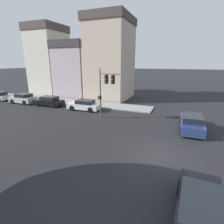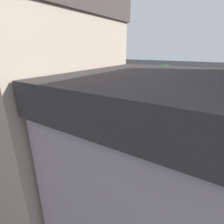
{
  "view_description": "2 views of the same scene",
  "coord_description": "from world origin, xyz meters",
  "px_view_note": "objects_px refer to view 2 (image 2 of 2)",
  "views": [
    {
      "loc": [
        -10.83,
        -0.98,
        6.01
      ],
      "look_at": [
        3.1,
        4.59,
        1.67
      ],
      "focal_mm": 28.0,
      "sensor_mm": 36.0,
      "label": 1
    },
    {
      "loc": [
        23.17,
        18.99,
        10.2
      ],
      "look_at": [
        2.67,
        5.96,
        1.44
      ],
      "focal_mm": 28.0,
      "sensor_mm": 36.0,
      "label": 2
    }
  ],
  "objects_px": {
    "crossing_car_0": "(99,98)",
    "parked_car_0": "(120,140)",
    "crossing_car_1": "(59,113)",
    "traffic_signal": "(102,103)",
    "parked_car_1": "(172,156)",
    "street_tree": "(163,79)"
  },
  "relations": [
    {
      "from": "street_tree",
      "to": "parked_car_0",
      "type": "height_order",
      "value": "street_tree"
    },
    {
      "from": "street_tree",
      "to": "traffic_signal",
      "type": "height_order",
      "value": "street_tree"
    },
    {
      "from": "crossing_car_1",
      "to": "parked_car_1",
      "type": "xyz_separation_m",
      "value": [
        2.49,
        18.33,
        -0.04
      ]
    },
    {
      "from": "street_tree",
      "to": "traffic_signal",
      "type": "bearing_deg",
      "value": -13.91
    },
    {
      "from": "crossing_car_0",
      "to": "parked_car_1",
      "type": "xyz_separation_m",
      "value": [
        13.04,
        18.3,
        0.01
      ]
    },
    {
      "from": "crossing_car_1",
      "to": "parked_car_0",
      "type": "distance_m",
      "value": 12.82
    },
    {
      "from": "street_tree",
      "to": "parked_car_0",
      "type": "xyz_separation_m",
      "value": [
        16.52,
        0.65,
        -4.45
      ]
    },
    {
      "from": "street_tree",
      "to": "parked_car_0",
      "type": "bearing_deg",
      "value": 2.24
    },
    {
      "from": "crossing_car_1",
      "to": "parked_car_0",
      "type": "relative_size",
      "value": 1.11
    },
    {
      "from": "crossing_car_1",
      "to": "parked_car_1",
      "type": "distance_m",
      "value": 18.5
    },
    {
      "from": "parked_car_0",
      "to": "crossing_car_0",
      "type": "bearing_deg",
      "value": 131.96
    },
    {
      "from": "parked_car_0",
      "to": "parked_car_1",
      "type": "xyz_separation_m",
      "value": [
        0.03,
        5.75,
        0.02
      ]
    },
    {
      "from": "crossing_car_0",
      "to": "parked_car_0",
      "type": "xyz_separation_m",
      "value": [
        13.0,
        12.55,
        -0.01
      ]
    },
    {
      "from": "crossing_car_0",
      "to": "traffic_signal",
      "type": "bearing_deg",
      "value": 41.84
    },
    {
      "from": "crossing_car_1",
      "to": "street_tree",
      "type": "bearing_deg",
      "value": 138.37
    },
    {
      "from": "traffic_signal",
      "to": "parked_car_1",
      "type": "relative_size",
      "value": 1.25
    },
    {
      "from": "crossing_car_1",
      "to": "parked_car_0",
      "type": "height_order",
      "value": "crossing_car_1"
    },
    {
      "from": "street_tree",
      "to": "crossing_car_1",
      "type": "distance_m",
      "value": 18.97
    },
    {
      "from": "traffic_signal",
      "to": "crossing_car_0",
      "type": "distance_m",
      "value": 13.84
    },
    {
      "from": "crossing_car_0",
      "to": "parked_car_0",
      "type": "distance_m",
      "value": 18.07
    },
    {
      "from": "traffic_signal",
      "to": "parked_car_1",
      "type": "distance_m",
      "value": 10.63
    },
    {
      "from": "crossing_car_0",
      "to": "parked_car_0",
      "type": "relative_size",
      "value": 1.15
    }
  ]
}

